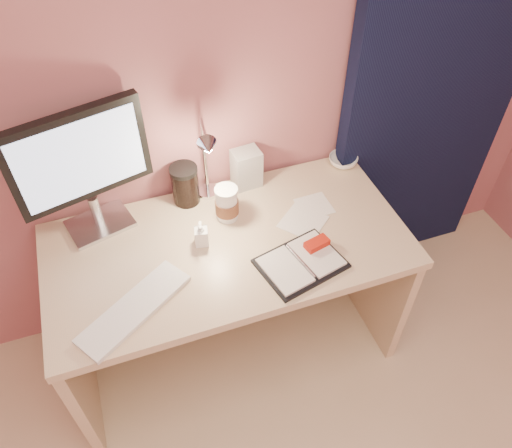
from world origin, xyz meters
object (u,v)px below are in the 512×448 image
object	(u,v)px
coffee_cup	(227,204)
dark_jar	(185,186)
monitor	(81,164)
bowl	(343,161)
keyboard	(135,308)
lotion_bottle	(201,233)
desk	(225,266)
desk_lamp	(214,160)
planner	(302,261)
product_box	(246,168)

from	to	relation	value
coffee_cup	dark_jar	size ratio (longest dim) A/B	0.98
monitor	coffee_cup	bearing A→B (deg)	-29.02
monitor	dark_jar	distance (m)	0.44
bowl	dark_jar	xyz separation A→B (m)	(-0.72, 0.00, 0.06)
keyboard	lotion_bottle	world-z (taller)	lotion_bottle
desk	desk_lamp	size ratio (longest dim) A/B	3.52
monitor	planner	bearing A→B (deg)	-48.26
lotion_bottle	desk_lamp	size ratio (longest dim) A/B	0.28
desk	keyboard	xyz separation A→B (m)	(-0.39, -0.26, 0.23)
bowl	product_box	size ratio (longest dim) A/B	0.75
dark_jar	desk_lamp	bearing A→B (deg)	-38.02
planner	lotion_bottle	distance (m)	0.40
planner	product_box	world-z (taller)	product_box
desk	product_box	size ratio (longest dim) A/B	8.12
planner	desk_lamp	bearing A→B (deg)	105.15
lotion_bottle	desk_lamp	xyz separation A→B (m)	(0.11, 0.17, 0.19)
planner	product_box	size ratio (longest dim) A/B	1.99
lotion_bottle	product_box	xyz separation A→B (m)	(0.27, 0.27, 0.03)
keyboard	lotion_bottle	xyz separation A→B (m)	(0.30, 0.22, 0.05)
planner	bowl	world-z (taller)	planner
product_box	desk_lamp	distance (m)	0.25
bowl	product_box	xyz separation A→B (m)	(-0.45, 0.02, 0.07)
keyboard	product_box	world-z (taller)	product_box
coffee_cup	lotion_bottle	distance (m)	0.17
coffee_cup	bowl	size ratio (longest dim) A/B	1.17
product_box	coffee_cup	bearing A→B (deg)	-135.10
desk	product_box	distance (m)	0.43
coffee_cup	keyboard	bearing A→B (deg)	-143.16
planner	coffee_cup	bearing A→B (deg)	106.98
desk_lamp	dark_jar	bearing A→B (deg)	148.96
lotion_bottle	coffee_cup	bearing A→B (deg)	37.84
dark_jar	desk_lamp	world-z (taller)	desk_lamp
monitor	product_box	bearing A→B (deg)	-10.93
monitor	bowl	distance (m)	1.13
coffee_cup	lotion_bottle	bearing A→B (deg)	-142.16
planner	desk_lamp	xyz separation A→B (m)	(-0.21, 0.39, 0.24)
dark_jar	lotion_bottle	bearing A→B (deg)	-90.97
lotion_bottle	desk	bearing A→B (deg)	24.51
keyboard	desk_lamp	size ratio (longest dim) A/B	1.08
monitor	desk_lamp	bearing A→B (deg)	-21.72
desk	coffee_cup	bearing A→B (deg)	56.39
lotion_bottle	desk_lamp	bearing A→B (deg)	57.09
lotion_bottle	keyboard	bearing A→B (deg)	-143.61
desk	dark_jar	size ratio (longest dim) A/B	9.00
product_box	dark_jar	bearing A→B (deg)	178.05
lotion_bottle	dark_jar	distance (m)	0.26
desk	desk_lamp	distance (m)	0.49
planner	bowl	bearing A→B (deg)	36.36
planner	coffee_cup	xyz separation A→B (m)	(-0.19, 0.33, 0.06)
lotion_bottle	product_box	world-z (taller)	product_box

